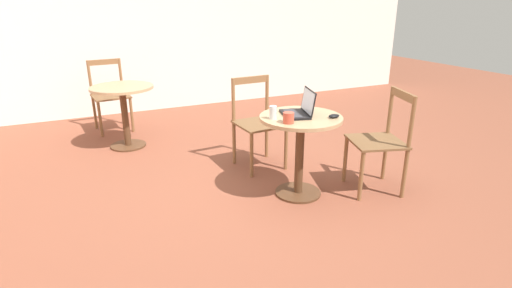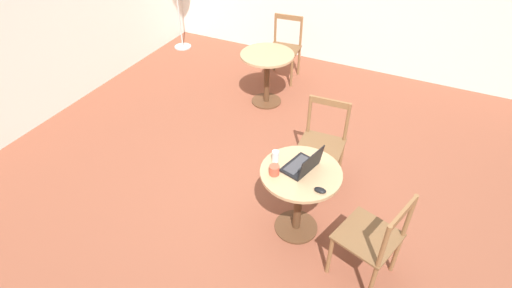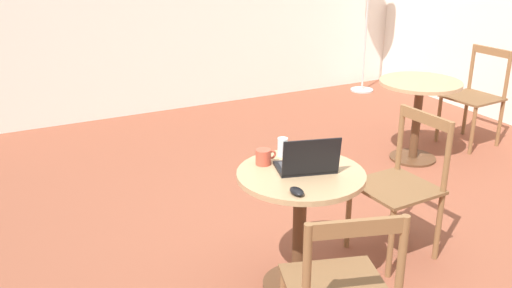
# 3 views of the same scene
# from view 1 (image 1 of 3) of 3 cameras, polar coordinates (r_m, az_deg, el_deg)

# --- Properties ---
(ground_plane) EXTENTS (16.00, 16.00, 0.00)m
(ground_plane) POSITION_cam_1_polar(r_m,az_deg,el_deg) (3.73, -1.99, -6.40)
(ground_plane) COLOR brown
(wall_side) EXTENTS (0.06, 9.40, 2.70)m
(wall_side) POSITION_cam_1_polar(r_m,az_deg,el_deg) (6.45, -14.09, 16.68)
(wall_side) COLOR white
(wall_side) RESTS_ON ground_plane
(cafe_table_near) EXTENTS (0.71, 0.71, 0.73)m
(cafe_table_near) POSITION_cam_1_polar(r_m,az_deg,el_deg) (3.45, 6.32, 1.03)
(cafe_table_near) COLOR #51331E
(cafe_table_near) RESTS_ON ground_plane
(cafe_table_mid) EXTENTS (0.71, 0.71, 0.73)m
(cafe_table_mid) POSITION_cam_1_polar(r_m,az_deg,el_deg) (4.86, -18.42, 5.72)
(cafe_table_mid) COLOR #51331E
(cafe_table_mid) RESTS_ON ground_plane
(chair_near_front) EXTENTS (0.56, 0.56, 0.92)m
(chair_near_front) POSITION_cam_1_polar(r_m,az_deg,el_deg) (3.72, 17.44, 0.36)
(chair_near_front) COLOR brown
(chair_near_front) RESTS_ON ground_plane
(chair_near_right) EXTENTS (0.47, 0.47, 0.92)m
(chair_near_right) POSITION_cam_1_polar(r_m,az_deg,el_deg) (4.09, 0.22, 3.05)
(chair_near_right) COLOR brown
(chair_near_right) RESTS_ON ground_plane
(chair_mid_right) EXTENTS (0.48, 0.48, 0.92)m
(chair_mid_right) POSITION_cam_1_polar(r_m,az_deg,el_deg) (5.63, -20.12, 6.53)
(chair_mid_right) COLOR brown
(chair_mid_right) RESTS_ON ground_plane
(laptop) EXTENTS (0.37, 0.31, 0.22)m
(laptop) POSITION_cam_1_polar(r_m,az_deg,el_deg) (3.41, 6.18, 4.86)
(laptop) COLOR black
(laptop) RESTS_ON cafe_table_near
(mouse) EXTENTS (0.06, 0.10, 0.03)m
(mouse) POSITION_cam_1_polar(r_m,az_deg,el_deg) (3.38, 11.08, 3.95)
(mouse) COLOR black
(mouse) RESTS_ON cafe_table_near
(mug) EXTENTS (0.12, 0.09, 0.09)m
(mug) POSITION_cam_1_polar(r_m,az_deg,el_deg) (3.18, 4.65, 3.76)
(mug) COLOR #C64C38
(mug) RESTS_ON cafe_table_near
(drinking_glass) EXTENTS (0.06, 0.06, 0.11)m
(drinking_glass) POSITION_cam_1_polar(r_m,az_deg,el_deg) (3.28, 2.45, 4.51)
(drinking_glass) COLOR silver
(drinking_glass) RESTS_ON cafe_table_near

